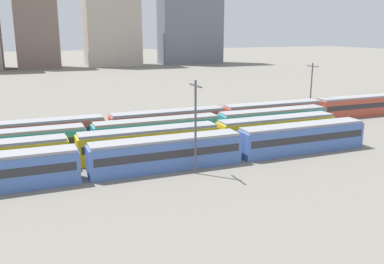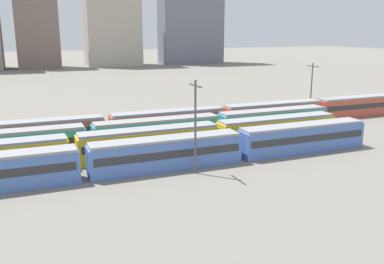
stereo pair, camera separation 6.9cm
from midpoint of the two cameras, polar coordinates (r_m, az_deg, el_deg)
name	(u,v)px [view 1 (the left image)]	position (r m, az deg, el deg)	size (l,w,h in m)	color
ground_plane	(19,165)	(53.67, -22.76, -4.25)	(600.00, 600.00, 0.00)	slate
train_track_0	(167,153)	(47.85, -3.55, -2.91)	(55.80, 3.06, 3.75)	#4C70BC
train_track_1	(150,142)	(52.48, -5.92, -1.44)	(55.80, 3.06, 3.75)	yellow
train_track_2	(157,131)	(58.04, -4.82, 0.07)	(55.80, 3.06, 3.75)	teal
train_track_3	(318,109)	(77.52, 16.96, 3.01)	(112.50, 3.06, 3.75)	#BC4C38
catenary_pole_0	(195,123)	(45.17, 0.44, 1.25)	(0.24, 3.20, 10.53)	#4C4C51
catenary_pole_1	(311,87)	(79.88, 16.11, 5.99)	(0.24, 3.20, 9.92)	#4C4C51
distant_building_2	(36,22)	(191.00, -20.78, 14.02)	(17.25, 12.67, 38.30)	#7A665B
distant_building_3	(111,13)	(194.77, -11.12, 15.78)	(23.84, 16.15, 46.20)	#B2A899
distant_building_4	(190,8)	(205.76, -0.25, 16.73)	(29.96, 12.54, 52.13)	slate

